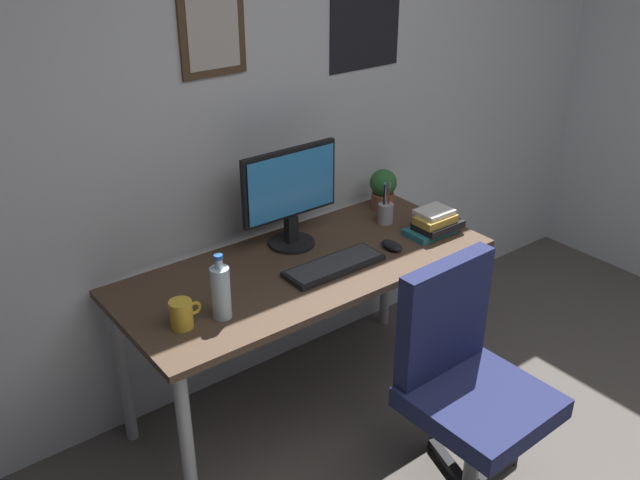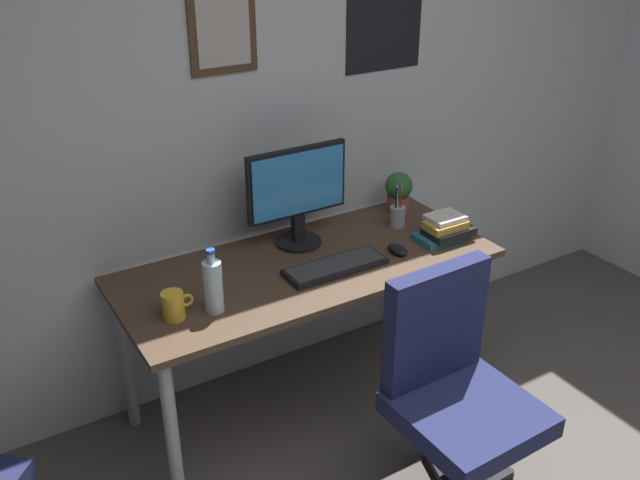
{
  "view_description": "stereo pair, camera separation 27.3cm",
  "coord_description": "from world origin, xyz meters",
  "px_view_note": "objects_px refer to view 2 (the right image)",
  "views": [
    {
      "loc": [
        -1.68,
        -0.3,
        2.11
      ],
      "look_at": [
        -0.19,
        1.63,
        0.88
      ],
      "focal_mm": 39.21,
      "sensor_mm": 36.0,
      "label": 1
    },
    {
      "loc": [
        -1.45,
        -0.46,
        2.11
      ],
      "look_at": [
        -0.19,
        1.63,
        0.88
      ],
      "focal_mm": 39.21,
      "sensor_mm": 36.0,
      "label": 2
    }
  ],
  "objects_px": {
    "monitor": "(297,192)",
    "potted_plant": "(398,191)",
    "water_bottle": "(213,285)",
    "coffee_mug_near": "(174,305)",
    "book_stack_left": "(445,229)",
    "pen_cup": "(398,215)",
    "keyboard": "(335,266)",
    "office_chair": "(454,387)",
    "computer_mouse": "(398,249)"
  },
  "relations": [
    {
      "from": "monitor",
      "to": "potted_plant",
      "type": "distance_m",
      "value": 0.59
    },
    {
      "from": "water_bottle",
      "to": "coffee_mug_near",
      "type": "distance_m",
      "value": 0.16
    },
    {
      "from": "monitor",
      "to": "computer_mouse",
      "type": "bearing_deg",
      "value": -43.87
    },
    {
      "from": "computer_mouse",
      "to": "office_chair",
      "type": "bearing_deg",
      "value": -108.34
    },
    {
      "from": "office_chair",
      "to": "computer_mouse",
      "type": "height_order",
      "value": "office_chair"
    },
    {
      "from": "book_stack_left",
      "to": "potted_plant",
      "type": "bearing_deg",
      "value": 88.27
    },
    {
      "from": "coffee_mug_near",
      "to": "potted_plant",
      "type": "height_order",
      "value": "potted_plant"
    },
    {
      "from": "office_chair",
      "to": "coffee_mug_near",
      "type": "height_order",
      "value": "office_chair"
    },
    {
      "from": "coffee_mug_near",
      "to": "potted_plant",
      "type": "xyz_separation_m",
      "value": [
        1.25,
        0.33,
        0.05
      ]
    },
    {
      "from": "water_bottle",
      "to": "monitor",
      "type": "bearing_deg",
      "value": 30.77
    },
    {
      "from": "computer_mouse",
      "to": "book_stack_left",
      "type": "distance_m",
      "value": 0.25
    },
    {
      "from": "keyboard",
      "to": "coffee_mug_near",
      "type": "height_order",
      "value": "coffee_mug_near"
    },
    {
      "from": "water_bottle",
      "to": "potted_plant",
      "type": "distance_m",
      "value": 1.16
    },
    {
      "from": "monitor",
      "to": "computer_mouse",
      "type": "xyz_separation_m",
      "value": [
        0.31,
        -0.3,
        -0.22
      ]
    },
    {
      "from": "book_stack_left",
      "to": "coffee_mug_near",
      "type": "bearing_deg",
      "value": 178.94
    },
    {
      "from": "office_chair",
      "to": "computer_mouse",
      "type": "bearing_deg",
      "value": 71.66
    },
    {
      "from": "coffee_mug_near",
      "to": "potted_plant",
      "type": "bearing_deg",
      "value": 14.86
    },
    {
      "from": "water_bottle",
      "to": "keyboard",
      "type": "bearing_deg",
      "value": 3.51
    },
    {
      "from": "monitor",
      "to": "pen_cup",
      "type": "height_order",
      "value": "monitor"
    },
    {
      "from": "computer_mouse",
      "to": "keyboard",
      "type": "bearing_deg",
      "value": 176.32
    },
    {
      "from": "monitor",
      "to": "water_bottle",
      "type": "height_order",
      "value": "monitor"
    },
    {
      "from": "monitor",
      "to": "potted_plant",
      "type": "height_order",
      "value": "monitor"
    },
    {
      "from": "computer_mouse",
      "to": "water_bottle",
      "type": "height_order",
      "value": "water_bottle"
    },
    {
      "from": "keyboard",
      "to": "pen_cup",
      "type": "distance_m",
      "value": 0.5
    },
    {
      "from": "water_bottle",
      "to": "pen_cup",
      "type": "xyz_separation_m",
      "value": [
        1.0,
        0.23,
        -0.05
      ]
    },
    {
      "from": "pen_cup",
      "to": "office_chair",
      "type": "bearing_deg",
      "value": -113.51
    },
    {
      "from": "keyboard",
      "to": "pen_cup",
      "type": "xyz_separation_m",
      "value": [
        0.46,
        0.19,
        0.04
      ]
    },
    {
      "from": "coffee_mug_near",
      "to": "potted_plant",
      "type": "distance_m",
      "value": 1.29
    },
    {
      "from": "office_chair",
      "to": "keyboard",
      "type": "height_order",
      "value": "office_chair"
    },
    {
      "from": "water_bottle",
      "to": "computer_mouse",
      "type": "bearing_deg",
      "value": 0.95
    },
    {
      "from": "office_chair",
      "to": "water_bottle",
      "type": "bearing_deg",
      "value": 136.19
    },
    {
      "from": "keyboard",
      "to": "water_bottle",
      "type": "xyz_separation_m",
      "value": [
        -0.54,
        -0.03,
        0.09
      ]
    },
    {
      "from": "office_chair",
      "to": "keyboard",
      "type": "xyz_separation_m",
      "value": [
        -0.09,
        0.64,
        0.21
      ]
    },
    {
      "from": "monitor",
      "to": "book_stack_left",
      "type": "bearing_deg",
      "value": -28.67
    },
    {
      "from": "computer_mouse",
      "to": "book_stack_left",
      "type": "height_order",
      "value": "book_stack_left"
    },
    {
      "from": "coffee_mug_near",
      "to": "book_stack_left",
      "type": "xyz_separation_m",
      "value": [
        1.24,
        -0.02,
        -0.0
      ]
    },
    {
      "from": "monitor",
      "to": "potted_plant",
      "type": "relative_size",
      "value": 2.36
    },
    {
      "from": "computer_mouse",
      "to": "pen_cup",
      "type": "relative_size",
      "value": 0.55
    },
    {
      "from": "water_bottle",
      "to": "pen_cup",
      "type": "relative_size",
      "value": 1.26
    },
    {
      "from": "monitor",
      "to": "computer_mouse",
      "type": "distance_m",
      "value": 0.49
    },
    {
      "from": "computer_mouse",
      "to": "potted_plant",
      "type": "distance_m",
      "value": 0.44
    },
    {
      "from": "monitor",
      "to": "water_bottle",
      "type": "relative_size",
      "value": 1.82
    },
    {
      "from": "pen_cup",
      "to": "book_stack_left",
      "type": "xyz_separation_m",
      "value": [
        0.09,
        -0.22,
        -0.0
      ]
    },
    {
      "from": "monitor",
      "to": "coffee_mug_near",
      "type": "relative_size",
      "value": 3.84
    },
    {
      "from": "monitor",
      "to": "pen_cup",
      "type": "distance_m",
      "value": 0.51
    },
    {
      "from": "office_chair",
      "to": "keyboard",
      "type": "distance_m",
      "value": 0.68
    },
    {
      "from": "office_chair",
      "to": "pen_cup",
      "type": "xyz_separation_m",
      "value": [
        0.36,
        0.84,
        0.25
      ]
    },
    {
      "from": "coffee_mug_near",
      "to": "office_chair",
      "type": "bearing_deg",
      "value": -39.44
    },
    {
      "from": "coffee_mug_near",
      "to": "book_stack_left",
      "type": "bearing_deg",
      "value": -1.06
    },
    {
      "from": "computer_mouse",
      "to": "coffee_mug_near",
      "type": "height_order",
      "value": "coffee_mug_near"
    }
  ]
}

